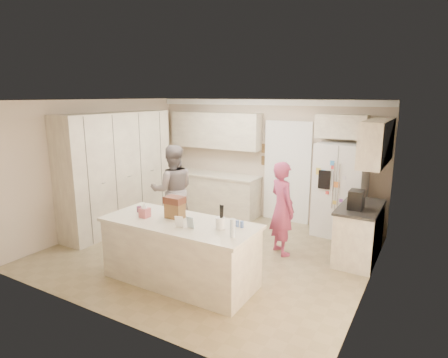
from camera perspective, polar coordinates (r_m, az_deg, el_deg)
The scene contains 41 objects.
floor at distance 6.68m, azimuth -2.29°, elevation -11.09°, with size 5.20×4.60×0.02m, color #8C7A56.
ceiling at distance 6.11m, azimuth -2.51°, elevation 12.01°, with size 5.20×4.60×0.02m, color white.
wall_back at distance 8.27m, azimuth 6.20°, elevation 2.99°, with size 5.20×0.02×2.60m, color beige.
wall_front at distance 4.56m, azimuth -18.19°, elevation -5.60°, with size 5.20×0.02×2.60m, color beige.
wall_left at distance 7.95m, azimuth -18.51°, elevation 2.01°, with size 0.02×4.60×2.60m, color beige.
wall_right at distance 5.38m, azimuth 21.84°, elevation -3.11°, with size 0.02×4.60×2.60m, color beige.
crown_back at distance 8.11m, azimuth 6.27°, elevation 11.53°, with size 5.20×0.08×0.12m, color white.
pantry_bank at distance 7.88m, azimuth -15.87°, elevation 1.17°, with size 0.60×2.60×2.35m, color #F0E6C3.
back_base_cab at distance 8.71m, azimuth -1.70°, elevation -2.24°, with size 2.20×0.60×0.88m, color #F0E6C3.
back_countertop at distance 8.60m, azimuth -1.76°, elevation 0.71°, with size 2.24×0.63×0.04m, color beige.
back_upper_cab at distance 8.56m, azimuth -1.32°, elevation 7.43°, with size 2.20×0.35×0.80m, color #F0E6C3.
doorway_opening at distance 8.09m, azimuth 9.64°, elevation 0.86°, with size 0.90×0.06×2.10m, color black.
doorway_casing at distance 8.06m, azimuth 9.55°, elevation 0.82°, with size 1.02×0.03×2.22m, color white.
wall_frame_upper at distance 8.19m, azimuth 6.26°, elevation 4.66°, with size 0.15×0.02×0.20m, color brown.
wall_frame_lower at distance 8.23m, azimuth 6.21°, elevation 2.80°, with size 0.15×0.02×0.20m, color brown.
refrigerator at distance 7.52m, azimuth 17.28°, elevation -1.61°, with size 0.90×0.70×1.80m, color white.
fridge_seam at distance 7.18m, azimuth 16.64°, elevation -2.22°, with size 0.01×0.02×1.78m, color gray.
fridge_dispenser at distance 7.17m, azimuth 15.04°, elevation -0.10°, with size 0.22×0.03×0.35m, color black.
fridge_handle_l at distance 7.14m, azimuth 16.29°, elevation -1.04°, with size 0.02×0.02×0.85m, color silver.
fridge_handle_r at distance 7.12m, azimuth 17.07°, elevation -1.13°, with size 0.02×0.02×0.85m, color silver.
over_fridge_cab at distance 7.49m, azimuth 17.48°, elevation 7.65°, with size 0.95×0.35×0.45m, color #F0E6C3.
right_base_cab at distance 6.63m, azimuth 19.87°, elevation -7.87°, with size 0.60×1.20×0.88m, color #F0E6C3.
right_countertop at distance 6.49m, azimuth 20.08°, elevation -4.05°, with size 0.63×1.24×0.04m, color #2D2B28.
right_upper_cab at distance 6.46m, azimuth 22.29°, elevation 5.24°, with size 0.35×1.50×0.70m, color #F0E6C3.
coffee_maker at distance 6.26m, azimuth 19.51°, elevation -2.98°, with size 0.22×0.28×0.30m, color black.
island_base at distance 5.56m, azimuth -6.71°, elevation -11.15°, with size 2.20×0.90×0.88m, color #F0E6C3.
island_top at distance 5.40m, azimuth -6.83°, elevation -6.68°, with size 2.28×0.96×0.05m, color beige.
utensil_crock at distance 5.06m, azimuth -0.57°, elevation -6.71°, with size 0.13×0.13×0.15m, color white.
tissue_box at distance 5.63m, azimuth -11.99°, elevation -5.03°, with size 0.13×0.13×0.14m, color #C46268.
tissue_plume at distance 5.60m, azimuth -12.04°, elevation -3.96°, with size 0.08×0.08×0.08m, color white.
dollhouse_body at distance 5.52m, azimuth -7.50°, elevation -4.79°, with size 0.26×0.18×0.22m, color brown.
dollhouse_roof at distance 5.47m, azimuth -7.55°, elevation -3.19°, with size 0.28×0.20×0.10m, color #592D1E.
jam_jar at distance 5.90m, azimuth -12.82°, elevation -4.49°, with size 0.07×0.07×0.09m, color #59263F.
greeting_card_a at distance 5.12m, azimuth -6.85°, elevation -6.49°, with size 0.12×0.01×0.16m, color white.
greeting_card_b at distance 5.08m, azimuth -5.15°, elevation -6.63°, with size 0.12×0.01×0.16m, color silver.
water_bottle at distance 4.74m, azimuth 1.34°, elevation -7.49°, with size 0.07×0.07×0.24m, color silver.
shaker_salt at distance 5.13m, azimuth 2.05°, elevation -6.79°, with size 0.05×0.05×0.09m, color #4864A6.
shaker_pepper at distance 5.10m, azimuth 2.75°, elevation -6.92°, with size 0.05×0.05×0.09m, color #4864A6.
teen_boy at distance 7.32m, azimuth -7.81°, elevation -1.68°, with size 0.85×0.67×1.76m, color gray.
teen_girl at distance 6.44m, azimuth 8.83°, elevation -4.43°, with size 0.59×0.38×1.61m, color #A83B72.
fridge_magnets at distance 7.17m, azimuth 16.62°, elevation -2.24°, with size 0.76×0.02×1.44m, color tan, non-canonical shape.
Camera 1 is at (3.28, -5.16, 2.68)m, focal length 30.00 mm.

